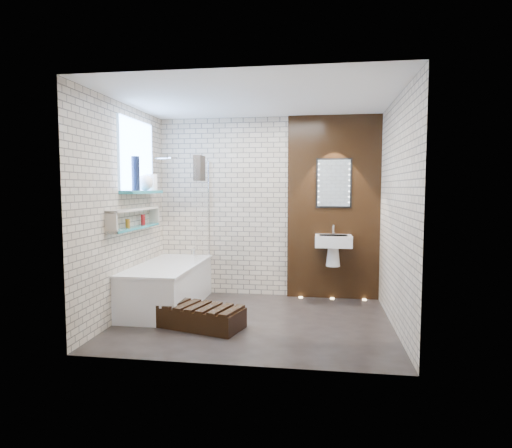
% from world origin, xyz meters
% --- Properties ---
extents(ground, '(3.20, 3.20, 0.00)m').
position_xyz_m(ground, '(0.00, 0.00, 0.00)').
color(ground, black).
rests_on(ground, ground).
extents(room_shell, '(3.24, 3.20, 2.60)m').
position_xyz_m(room_shell, '(0.00, 0.00, 1.30)').
color(room_shell, '#B4A48F').
rests_on(room_shell, ground).
extents(walnut_panel, '(1.30, 0.06, 2.60)m').
position_xyz_m(walnut_panel, '(0.95, 1.27, 1.30)').
color(walnut_panel, black).
rests_on(walnut_panel, ground).
extents(clerestory_window, '(0.18, 1.00, 0.94)m').
position_xyz_m(clerestory_window, '(-1.57, 0.35, 1.90)').
color(clerestory_window, '#7FADE0').
rests_on(clerestory_window, room_shell).
extents(display_niche, '(0.14, 1.30, 0.26)m').
position_xyz_m(display_niche, '(-1.53, 0.15, 1.20)').
color(display_niche, teal).
rests_on(display_niche, room_shell).
extents(bathtub, '(0.79, 1.74, 0.70)m').
position_xyz_m(bathtub, '(-1.22, 0.45, 0.29)').
color(bathtub, white).
rests_on(bathtub, ground).
extents(bath_screen, '(0.01, 0.78, 1.40)m').
position_xyz_m(bath_screen, '(-0.87, 0.89, 1.28)').
color(bath_screen, white).
rests_on(bath_screen, bathtub).
extents(towel, '(0.10, 0.26, 0.34)m').
position_xyz_m(towel, '(-0.87, 0.77, 1.85)').
color(towel, '#2A2521').
rests_on(towel, bath_screen).
extents(shower_head, '(0.18, 0.18, 0.02)m').
position_xyz_m(shower_head, '(-1.30, 0.95, 2.00)').
color(shower_head, silver).
rests_on(shower_head, room_shell).
extents(washbasin, '(0.50, 0.36, 0.58)m').
position_xyz_m(washbasin, '(0.95, 1.07, 0.79)').
color(washbasin, white).
rests_on(washbasin, walnut_panel).
extents(led_mirror, '(0.50, 0.02, 0.70)m').
position_xyz_m(led_mirror, '(0.95, 1.23, 1.65)').
color(led_mirror, black).
rests_on(led_mirror, walnut_panel).
extents(walnut_step, '(1.10, 0.72, 0.23)m').
position_xyz_m(walnut_step, '(-0.60, -0.30, 0.11)').
color(walnut_step, black).
rests_on(walnut_step, ground).
extents(niche_bottles, '(0.06, 0.52, 0.14)m').
position_xyz_m(niche_bottles, '(-1.53, 0.19, 1.16)').
color(niche_bottles, '#915B16').
rests_on(niche_bottles, display_niche).
extents(sill_vases, '(0.20, 0.65, 0.42)m').
position_xyz_m(sill_vases, '(-1.50, 0.40, 1.68)').
color(sill_vases, white).
rests_on(sill_vases, clerestory_window).
extents(floor_uplights, '(0.96, 0.06, 0.01)m').
position_xyz_m(floor_uplights, '(0.95, 1.20, 0.01)').
color(floor_uplights, '#FFD899').
rests_on(floor_uplights, ground).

